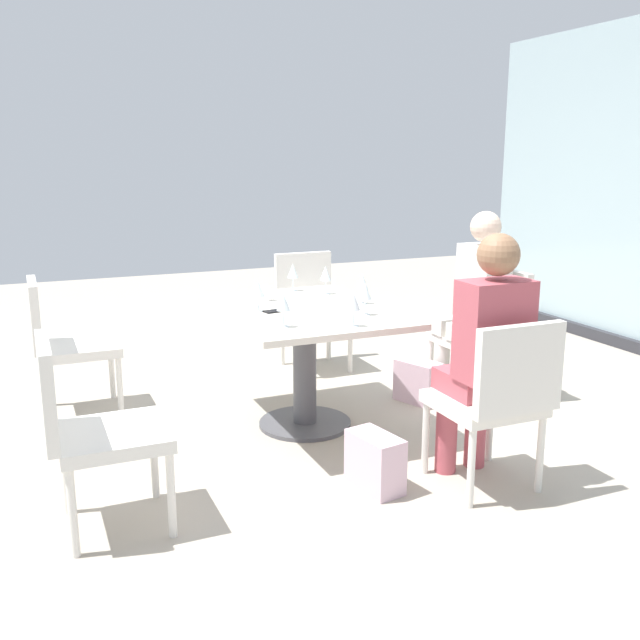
% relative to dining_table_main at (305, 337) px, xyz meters
% --- Properties ---
extents(ground_plane, '(12.00, 12.00, 0.00)m').
position_rel_dining_table_main_xyz_m(ground_plane, '(0.00, 0.00, -0.55)').
color(ground_plane, '#A89E8E').
extents(dining_table_main, '(1.28, 0.94, 0.73)m').
position_rel_dining_table_main_xyz_m(dining_table_main, '(0.00, 0.00, 0.00)').
color(dining_table_main, silver).
rests_on(dining_table_main, ground_plane).
extents(chair_far_right, '(0.50, 0.46, 0.87)m').
position_rel_dining_table_main_xyz_m(chair_far_right, '(1.16, 0.52, -0.06)').
color(chair_far_right, silver).
rests_on(chair_far_right, ground_plane).
extents(chair_near_window, '(0.46, 0.51, 0.87)m').
position_rel_dining_table_main_xyz_m(chair_near_window, '(0.00, 1.31, -0.06)').
color(chair_near_window, silver).
rests_on(chair_near_window, ground_plane).
extents(chair_front_left, '(0.46, 0.50, 0.87)m').
position_rel_dining_table_main_xyz_m(chair_front_left, '(-0.78, -1.31, -0.06)').
color(chair_front_left, silver).
rests_on(chair_front_left, ground_plane).
extents(chair_front_right, '(0.46, 0.50, 0.87)m').
position_rel_dining_table_main_xyz_m(chair_front_right, '(0.78, -1.31, -0.06)').
color(chair_front_right, silver).
rests_on(chair_front_right, ground_plane).
extents(chair_far_left, '(0.50, 0.46, 0.87)m').
position_rel_dining_table_main_xyz_m(chair_far_left, '(-1.16, 0.52, -0.06)').
color(chair_far_left, silver).
rests_on(chair_far_left, ground_plane).
extents(person_far_right, '(0.39, 0.34, 1.26)m').
position_rel_dining_table_main_xyz_m(person_far_right, '(1.06, 0.52, 0.15)').
color(person_far_right, '#B24C56').
rests_on(person_far_right, ground_plane).
extents(person_near_window, '(0.34, 0.39, 1.26)m').
position_rel_dining_table_main_xyz_m(person_near_window, '(-0.00, 1.20, 0.15)').
color(person_near_window, silver).
rests_on(person_near_window, ground_plane).
extents(wine_glass_0, '(0.07, 0.07, 0.18)m').
position_rel_dining_table_main_xyz_m(wine_glass_0, '(0.30, 0.25, 0.31)').
color(wine_glass_0, silver).
rests_on(wine_glass_0, dining_table_main).
extents(wine_glass_1, '(0.07, 0.07, 0.18)m').
position_rel_dining_table_main_xyz_m(wine_glass_1, '(0.39, -0.28, 0.31)').
color(wine_glass_1, silver).
rests_on(wine_glass_1, dining_table_main).
extents(wine_glass_2, '(0.07, 0.07, 0.18)m').
position_rel_dining_table_main_xyz_m(wine_glass_2, '(0.02, 0.37, 0.31)').
color(wine_glass_2, silver).
rests_on(wine_glass_2, dining_table_main).
extents(wine_glass_3, '(0.07, 0.07, 0.18)m').
position_rel_dining_table_main_xyz_m(wine_glass_3, '(-0.54, 0.13, 0.31)').
color(wine_glass_3, silver).
rests_on(wine_glass_3, dining_table_main).
extents(wine_glass_4, '(0.07, 0.07, 0.18)m').
position_rel_dining_table_main_xyz_m(wine_glass_4, '(-0.35, 0.29, 0.31)').
color(wine_glass_4, silver).
rests_on(wine_glass_4, dining_table_main).
extents(wine_glass_5, '(0.07, 0.07, 0.18)m').
position_rel_dining_table_main_xyz_m(wine_glass_5, '(-0.02, -0.28, 0.31)').
color(wine_glass_5, silver).
rests_on(wine_glass_5, dining_table_main).
extents(wine_glass_6, '(0.07, 0.07, 0.18)m').
position_rel_dining_table_main_xyz_m(wine_glass_6, '(0.53, 0.07, 0.31)').
color(wine_glass_6, silver).
rests_on(wine_glass_6, dining_table_main).
extents(coffee_cup, '(0.08, 0.08, 0.09)m').
position_rel_dining_table_main_xyz_m(coffee_cup, '(-0.30, -0.14, 0.22)').
color(coffee_cup, white).
rests_on(coffee_cup, dining_table_main).
extents(cell_phone_on_table, '(0.09, 0.15, 0.01)m').
position_rel_dining_table_main_xyz_m(cell_phone_on_table, '(0.02, -0.18, 0.18)').
color(cell_phone_on_table, black).
rests_on(cell_phone_on_table, dining_table_main).
extents(handbag_0, '(0.32, 0.21, 0.28)m').
position_rel_dining_table_main_xyz_m(handbag_0, '(0.92, -0.00, -0.41)').
color(handbag_0, beige).
rests_on(handbag_0, ground_plane).
extents(handbag_1, '(0.34, 0.26, 0.28)m').
position_rel_dining_table_main_xyz_m(handbag_1, '(-0.09, 0.85, -0.41)').
color(handbag_1, beige).
rests_on(handbag_1, ground_plane).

